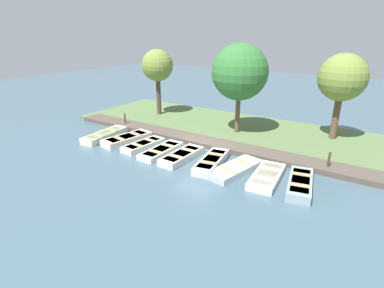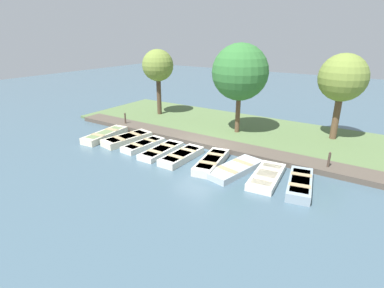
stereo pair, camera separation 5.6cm
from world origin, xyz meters
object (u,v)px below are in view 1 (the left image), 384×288
object	(u,v)px
rowboat_8	(300,184)
mooring_post_far	(329,162)
rowboat_3	(161,151)
rowboat_4	(182,156)
park_tree_center	(342,78)
rowboat_0	(105,135)
park_tree_left	(240,72)
rowboat_2	(143,145)
rowboat_6	(235,169)
mooring_post_near	(125,120)
park_tree_far_left	(157,66)
rowboat_5	(212,162)
rowboat_7	(267,176)
rowboat_1	(127,139)

from	to	relation	value
rowboat_8	mooring_post_far	xyz separation A→B (m)	(-2.48, 0.71, 0.33)
rowboat_3	rowboat_4	bearing A→B (deg)	85.81
rowboat_4	park_tree_center	world-z (taller)	park_tree_center
rowboat_0	park_tree_left	world-z (taller)	park_tree_left
rowboat_2	park_tree_left	world-z (taller)	park_tree_left
rowboat_6	park_tree_left	distance (m)	7.35
rowboat_0	park_tree_left	xyz separation A→B (m)	(-5.62, 6.95, 3.97)
mooring_post_near	park_tree_far_left	xyz separation A→B (m)	(-3.97, 0.02, 3.54)
rowboat_3	rowboat_5	distance (m)	3.31
rowboat_3	rowboat_7	world-z (taller)	rowboat_7
rowboat_0	rowboat_1	xyz separation A→B (m)	(-0.25, 1.78, 0.00)
rowboat_2	rowboat_8	size ratio (longest dim) A/B	0.93
rowboat_0	rowboat_8	distance (m)	12.66
park_tree_left	park_tree_center	xyz separation A→B (m)	(-2.14, 5.80, -0.20)
rowboat_6	mooring_post_near	size ratio (longest dim) A/B	3.17
park_tree_left	rowboat_7	bearing A→B (deg)	36.95
rowboat_3	rowboat_1	bearing A→B (deg)	-96.33
rowboat_5	park_tree_left	size ratio (longest dim) A/B	0.55
rowboat_7	mooring_post_near	distance (m)	12.04
rowboat_0	rowboat_2	xyz separation A→B (m)	(-0.10, 3.29, -0.05)
rowboat_3	rowboat_8	bearing A→B (deg)	90.10
rowboat_1	park_tree_left	bearing A→B (deg)	146.27
rowboat_4	mooring_post_far	distance (m)	7.57
rowboat_5	park_tree_left	world-z (taller)	park_tree_left
park_tree_far_left	rowboat_8	bearing A→B (deg)	64.12
rowboat_1	park_tree_center	world-z (taller)	park_tree_center
rowboat_7	mooring_post_far	bearing A→B (deg)	131.98
rowboat_3	rowboat_2	bearing A→B (deg)	-96.13
park_tree_left	park_tree_center	bearing A→B (deg)	110.29
mooring_post_far	park_tree_center	world-z (taller)	park_tree_center
rowboat_3	mooring_post_near	bearing A→B (deg)	-116.18
rowboat_4	rowboat_7	world-z (taller)	rowboat_4
rowboat_2	park_tree_center	distance (m)	12.76
rowboat_6	rowboat_8	xyz separation A→B (m)	(-0.05, 3.17, 0.05)
rowboat_5	rowboat_6	distance (m)	1.39
rowboat_7	rowboat_1	bearing A→B (deg)	-96.73
rowboat_4	rowboat_5	distance (m)	1.80
rowboat_2	rowboat_5	world-z (taller)	rowboat_5
rowboat_8	park_tree_center	xyz separation A→B (m)	(-7.70, 0.08, 3.78)
rowboat_3	park_tree_far_left	distance (m)	9.39
park_tree_far_left	rowboat_4	bearing A→B (deg)	46.23
park_tree_center	rowboat_7	bearing A→B (deg)	-11.96
rowboat_4	rowboat_6	bearing A→B (deg)	93.95
rowboat_1	park_tree_center	bearing A→B (deg)	134.58
rowboat_1	rowboat_8	size ratio (longest dim) A/B	1.07
rowboat_0	mooring_post_near	bearing A→B (deg)	-170.91
rowboat_6	park_tree_left	size ratio (longest dim) A/B	0.57
rowboat_1	rowboat_3	world-z (taller)	rowboat_1
park_tree_center	rowboat_1	bearing A→B (deg)	-55.57
rowboat_6	rowboat_7	world-z (taller)	rowboat_6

